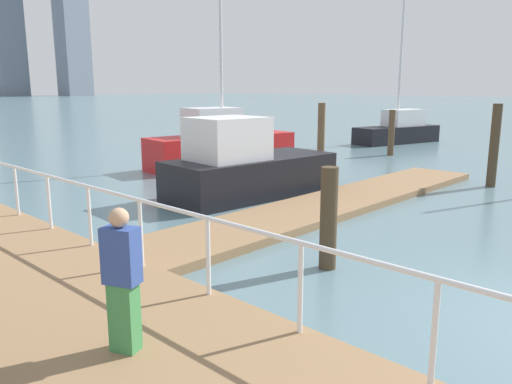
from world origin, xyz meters
name	(u,v)px	position (x,y,z in m)	size (l,w,h in m)	color
floating_dock	(329,205)	(3.30, 6.28, 0.09)	(13.60, 2.00, 0.18)	#93704C
boardwalk_railing	(31,182)	(-3.15, 9.06, 1.23)	(0.06, 29.41, 1.08)	white
dock_piling_0	(321,135)	(8.71, 10.53, 1.24)	(0.28, 0.28, 2.49)	brown
dock_piling_1	(391,133)	(13.73, 10.26, 1.04)	(0.28, 0.28, 2.07)	brown
dock_piling_2	(329,218)	(-0.36, 3.72, 0.90)	(0.30, 0.30, 1.79)	#473826
dock_piling_3	(494,146)	(9.21, 4.26, 1.30)	(0.29, 0.29, 2.60)	#473826
moored_boat_0	(246,168)	(2.86, 8.87, 0.84)	(5.24, 2.51, 2.30)	black
moored_boat_1	(220,145)	(6.09, 13.45, 0.87)	(6.23, 2.65, 9.55)	red
moored_boat_3	(398,130)	(18.68, 12.53, 0.73)	(5.54, 2.80, 7.60)	black
pedestrian_2	(122,279)	(-4.72, 3.19, 1.19)	(0.35, 0.42, 1.54)	#3F8C4C
skyline_tower_5	(3,4)	(56.31, 162.30, 26.90)	(8.43, 7.23, 53.79)	slate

